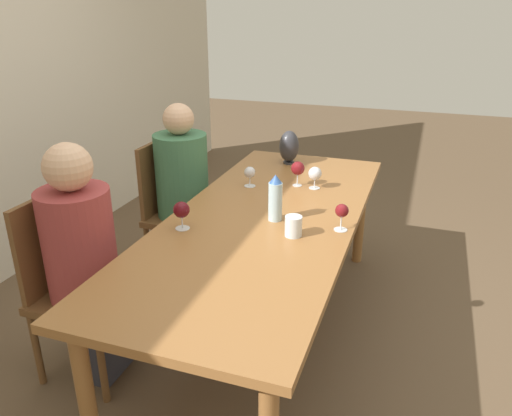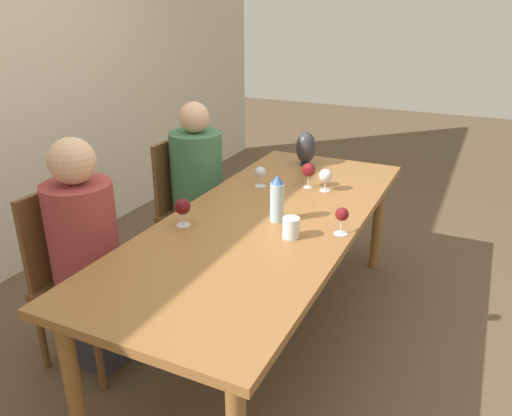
# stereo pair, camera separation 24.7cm
# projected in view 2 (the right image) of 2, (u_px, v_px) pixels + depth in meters

# --- Properties ---
(ground_plane) EXTENTS (14.00, 14.00, 0.00)m
(ground_plane) POSITION_uv_depth(u_px,v_px,m) (266.00, 334.00, 2.90)
(ground_plane) COLOR brown
(dining_table) EXTENTS (2.35, 0.95, 0.75)m
(dining_table) POSITION_uv_depth(u_px,v_px,m) (267.00, 229.00, 2.65)
(dining_table) COLOR #936033
(dining_table) RESTS_ON ground_plane
(water_bottle) EXTENTS (0.07, 0.07, 0.25)m
(water_bottle) POSITION_uv_depth(u_px,v_px,m) (277.00, 199.00, 2.53)
(water_bottle) COLOR #ADCCD6
(water_bottle) RESTS_ON dining_table
(water_tumbler) EXTENTS (0.08, 0.08, 0.10)m
(water_tumbler) POSITION_uv_depth(u_px,v_px,m) (291.00, 228.00, 2.37)
(water_tumbler) COLOR silver
(water_tumbler) RESTS_ON dining_table
(vase) EXTENTS (0.14, 0.14, 0.23)m
(vase) POSITION_uv_depth(u_px,v_px,m) (306.00, 148.00, 3.41)
(vase) COLOR #2D2D33
(vase) RESTS_ON dining_table
(wine_glass_0) EXTENTS (0.07, 0.07, 0.12)m
(wine_glass_0) POSITION_uv_depth(u_px,v_px,m) (260.00, 173.00, 3.02)
(wine_glass_0) COLOR silver
(wine_glass_0) RESTS_ON dining_table
(wine_glass_1) EXTENTS (0.08, 0.08, 0.15)m
(wine_glass_1) POSITION_uv_depth(u_px,v_px,m) (309.00, 170.00, 3.00)
(wine_glass_1) COLOR silver
(wine_glass_1) RESTS_ON dining_table
(wine_glass_2) EXTENTS (0.08, 0.08, 0.14)m
(wine_glass_2) POSITION_uv_depth(u_px,v_px,m) (182.00, 207.00, 2.48)
(wine_glass_2) COLOR silver
(wine_glass_2) RESTS_ON dining_table
(wine_glass_3) EXTENTS (0.08, 0.08, 0.13)m
(wine_glass_3) POSITION_uv_depth(u_px,v_px,m) (326.00, 176.00, 2.95)
(wine_glass_3) COLOR silver
(wine_glass_3) RESTS_ON dining_table
(wine_glass_4) EXTENTS (0.07, 0.07, 0.14)m
(wine_glass_4) POSITION_uv_depth(u_px,v_px,m) (342.00, 215.00, 2.39)
(wine_glass_4) COLOR silver
(wine_glass_4) RESTS_ON dining_table
(chair_near) EXTENTS (0.44, 0.44, 0.94)m
(chair_near) POSITION_uv_depth(u_px,v_px,m) (78.00, 273.00, 2.57)
(chair_near) COLOR brown
(chair_near) RESTS_ON ground_plane
(chair_far) EXTENTS (0.44, 0.44, 0.94)m
(chair_far) POSITION_uv_depth(u_px,v_px,m) (189.00, 204.00, 3.45)
(chair_far) COLOR brown
(chair_far) RESTS_ON ground_plane
(person_near) EXTENTS (0.34, 0.34, 1.22)m
(person_near) POSITION_uv_depth(u_px,v_px,m) (87.00, 249.00, 2.47)
(person_near) COLOR #2D2D38
(person_near) RESTS_ON ground_plane
(person_far) EXTENTS (0.35, 0.35, 1.21)m
(person_far) POSITION_uv_depth(u_px,v_px,m) (199.00, 186.00, 3.36)
(person_far) COLOR #2D2D38
(person_far) RESTS_ON ground_plane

